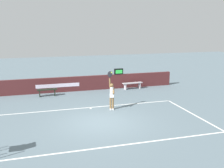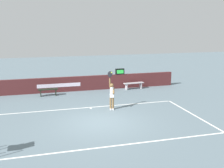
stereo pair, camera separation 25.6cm
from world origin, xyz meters
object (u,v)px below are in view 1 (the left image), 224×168
(speed_display, at_px, (119,72))
(tennis_ball, at_px, (112,73))
(tennis_player, at_px, (112,94))
(courtside_bench_far, at_px, (132,84))
(courtside_bench_near, at_px, (47,91))

(speed_display, height_order, tennis_ball, tennis_ball)
(tennis_player, distance_m, courtside_bench_far, 5.48)
(speed_display, height_order, courtside_bench_near, speed_display)
(tennis_player, relative_size, courtside_bench_far, 1.42)
(speed_display, height_order, tennis_player, tennis_player)
(tennis_ball, distance_m, courtside_bench_near, 5.87)
(speed_display, relative_size, tennis_ball, 9.75)
(tennis_ball, distance_m, courtside_bench_far, 5.97)
(tennis_ball, height_order, courtside_bench_near, tennis_ball)
(tennis_player, distance_m, tennis_ball, 1.32)
(tennis_player, height_order, courtside_bench_near, tennis_player)
(tennis_ball, bearing_deg, courtside_bench_near, 127.16)
(tennis_player, bearing_deg, tennis_ball, -106.37)
(speed_display, xyz_separation_m, tennis_player, (-2.07, -5.13, -0.38))
(speed_display, bearing_deg, courtside_bench_far, -32.16)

